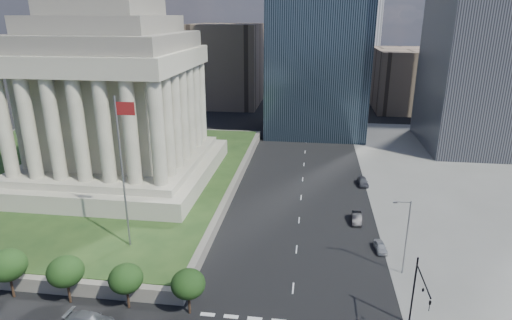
% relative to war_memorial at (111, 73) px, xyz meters
% --- Properties ---
extents(ground, '(500.00, 500.00, 0.00)m').
position_rel_war_memorial_xyz_m(ground, '(34.00, 52.00, -21.40)').
color(ground, black).
rests_on(ground, ground).
extents(plaza_terrace, '(66.00, 70.00, 1.80)m').
position_rel_war_memorial_xyz_m(plaza_terrace, '(-11.00, 2.00, -20.50)').
color(plaza_terrace, '#655F57').
rests_on(plaza_terrace, ground).
extents(plaza_lawn, '(64.00, 68.00, 0.10)m').
position_rel_war_memorial_xyz_m(plaza_lawn, '(-11.00, 2.00, -19.55)').
color(plaza_lawn, '#1F3917').
rests_on(plaza_lawn, plaza_terrace).
extents(war_memorial, '(34.00, 34.00, 39.00)m').
position_rel_war_memorial_xyz_m(war_memorial, '(0.00, 0.00, 0.00)').
color(war_memorial, gray).
rests_on(war_memorial, plaza_lawn).
extents(flagpole, '(2.52, 0.24, 20.00)m').
position_rel_war_memorial_xyz_m(flagpole, '(12.17, -24.00, -8.29)').
color(flagpole, slate).
rests_on(flagpole, plaza_lawn).
extents(midrise_glass, '(26.00, 26.00, 60.00)m').
position_rel_war_memorial_xyz_m(midrise_glass, '(36.00, 47.00, 8.60)').
color(midrise_glass, black).
rests_on(midrise_glass, ground).
extents(building_filler_ne, '(20.00, 30.00, 20.00)m').
position_rel_war_memorial_xyz_m(building_filler_ne, '(66.00, 82.00, -11.40)').
color(building_filler_ne, brown).
rests_on(building_filler_ne, ground).
extents(building_filler_nw, '(24.00, 30.00, 28.00)m').
position_rel_war_memorial_xyz_m(building_filler_nw, '(4.00, 82.00, -7.40)').
color(building_filler_nw, brown).
rests_on(building_filler_nw, ground).
extents(traffic_signal_ne, '(0.30, 5.74, 8.00)m').
position_rel_war_memorial_xyz_m(traffic_signal_ne, '(46.50, -34.30, -16.15)').
color(traffic_signal_ne, black).
rests_on(traffic_signal_ne, ground).
extents(street_lamp_north, '(2.13, 0.22, 10.00)m').
position_rel_war_memorial_xyz_m(street_lamp_north, '(47.33, -23.00, -15.74)').
color(street_lamp_north, slate).
rests_on(street_lamp_north, ground).
extents(parked_sedan_near, '(3.68, 1.75, 1.21)m').
position_rel_war_memorial_xyz_m(parked_sedan_near, '(45.50, -17.77, -20.79)').
color(parked_sedan_near, '#95999D').
rests_on(parked_sedan_near, ground).
extents(parked_sedan_mid, '(1.68, 4.30, 1.39)m').
position_rel_war_memorial_xyz_m(parked_sedan_mid, '(43.00, -9.40, -20.70)').
color(parked_sedan_mid, black).
rests_on(parked_sedan_mid, ground).
extents(parked_sedan_far, '(4.47, 2.04, 1.49)m').
position_rel_war_memorial_xyz_m(parked_sedan_far, '(45.50, 6.50, -20.66)').
color(parked_sedan_far, '#4E4F55').
rests_on(parked_sedan_far, ground).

